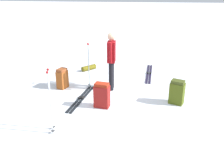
{
  "coord_description": "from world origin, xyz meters",
  "views": [
    {
      "loc": [
        6.07,
        0.75,
        2.95
      ],
      "look_at": [
        0.0,
        0.0,
        0.7
      ],
      "focal_mm": 38.73,
      "sensor_mm": 36.0,
      "label": 1
    }
  ],
  "objects_px": {
    "backpack_small_spare": "(62,79)",
    "ski_poles_planted_near": "(50,99)",
    "backpack_bright": "(177,92)",
    "backpack_large_dark": "(102,95)",
    "ski_poles_planted_far": "(89,63)",
    "ski_pair_far": "(81,98)",
    "sleeping_mat_rolled": "(89,68)",
    "ski_pair_near": "(149,73)",
    "skier_standing": "(111,58)"
  },
  "relations": [
    {
      "from": "skier_standing",
      "to": "sleeping_mat_rolled",
      "type": "height_order",
      "value": "skier_standing"
    },
    {
      "from": "backpack_large_dark",
      "to": "ski_poles_planted_far",
      "type": "height_order",
      "value": "ski_poles_planted_far"
    },
    {
      "from": "ski_poles_planted_far",
      "to": "skier_standing",
      "type": "bearing_deg",
      "value": 84.71
    },
    {
      "from": "ski_pair_far",
      "to": "ski_poles_planted_near",
      "type": "bearing_deg",
      "value": -7.68
    },
    {
      "from": "sleeping_mat_rolled",
      "to": "ski_poles_planted_near",
      "type": "bearing_deg",
      "value": 1.19
    },
    {
      "from": "ski_pair_near",
      "to": "backpack_bright",
      "type": "height_order",
      "value": "backpack_bright"
    },
    {
      "from": "backpack_large_dark",
      "to": "ski_pair_far",
      "type": "bearing_deg",
      "value": -121.2
    },
    {
      "from": "ski_pair_near",
      "to": "backpack_bright",
      "type": "distance_m",
      "value": 2.31
    },
    {
      "from": "ski_poles_planted_far",
      "to": "sleeping_mat_rolled",
      "type": "xyz_separation_m",
      "value": [
        -1.51,
        -0.35,
        -0.67
      ]
    },
    {
      "from": "ski_poles_planted_near",
      "to": "ski_poles_planted_far",
      "type": "height_order",
      "value": "ski_poles_planted_near"
    },
    {
      "from": "backpack_bright",
      "to": "ski_poles_planted_near",
      "type": "bearing_deg",
      "value": -59.13
    },
    {
      "from": "ski_pair_near",
      "to": "backpack_bright",
      "type": "relative_size",
      "value": 2.93
    },
    {
      "from": "backpack_small_spare",
      "to": "sleeping_mat_rolled",
      "type": "xyz_separation_m",
      "value": [
        -1.69,
        0.44,
        -0.21
      ]
    },
    {
      "from": "ski_pair_far",
      "to": "ski_poles_planted_near",
      "type": "height_order",
      "value": "ski_poles_planted_near"
    },
    {
      "from": "skier_standing",
      "to": "ski_pair_far",
      "type": "distance_m",
      "value": 1.43
    },
    {
      "from": "skier_standing",
      "to": "ski_pair_far",
      "type": "height_order",
      "value": "skier_standing"
    },
    {
      "from": "ski_pair_far",
      "to": "ski_poles_planted_near",
      "type": "relative_size",
      "value": 1.22
    },
    {
      "from": "ski_poles_planted_near",
      "to": "skier_standing",
      "type": "bearing_deg",
      "value": 158.27
    },
    {
      "from": "backpack_bright",
      "to": "backpack_small_spare",
      "type": "height_order",
      "value": "backpack_bright"
    },
    {
      "from": "skier_standing",
      "to": "backpack_small_spare",
      "type": "xyz_separation_m",
      "value": [
        0.11,
        -1.48,
        -0.66
      ]
    },
    {
      "from": "ski_pair_near",
      "to": "backpack_bright",
      "type": "xyz_separation_m",
      "value": [
        2.19,
        0.66,
        0.3
      ]
    },
    {
      "from": "backpack_large_dark",
      "to": "sleeping_mat_rolled",
      "type": "height_order",
      "value": "backpack_large_dark"
    },
    {
      "from": "ski_poles_planted_far",
      "to": "ski_poles_planted_near",
      "type": "bearing_deg",
      "value": -6.12
    },
    {
      "from": "skier_standing",
      "to": "backpack_bright",
      "type": "bearing_deg",
      "value": 67.87
    },
    {
      "from": "backpack_large_dark",
      "to": "sleeping_mat_rolled",
      "type": "bearing_deg",
      "value": -161.1
    },
    {
      "from": "ski_poles_planted_far",
      "to": "backpack_small_spare",
      "type": "bearing_deg",
      "value": -77.18
    },
    {
      "from": "backpack_small_spare",
      "to": "skier_standing",
      "type": "bearing_deg",
      "value": 94.45
    },
    {
      "from": "backpack_large_dark",
      "to": "backpack_bright",
      "type": "xyz_separation_m",
      "value": [
        -0.43,
        1.91,
        -0.0
      ]
    },
    {
      "from": "ski_poles_planted_far",
      "to": "sleeping_mat_rolled",
      "type": "bearing_deg",
      "value": -167.11
    },
    {
      "from": "backpack_bright",
      "to": "sleeping_mat_rolled",
      "type": "relative_size",
      "value": 1.18
    },
    {
      "from": "backpack_small_spare",
      "to": "backpack_bright",
      "type": "bearing_deg",
      "value": 79.27
    },
    {
      "from": "ski_pair_far",
      "to": "sleeping_mat_rolled",
      "type": "distance_m",
      "value": 2.38
    },
    {
      "from": "skier_standing",
      "to": "ski_pair_near",
      "type": "distance_m",
      "value": 2.08
    },
    {
      "from": "ski_poles_planted_far",
      "to": "ski_pair_near",
      "type": "bearing_deg",
      "value": 126.91
    },
    {
      "from": "ski_pair_near",
      "to": "backpack_large_dark",
      "type": "bearing_deg",
      "value": -25.47
    },
    {
      "from": "backpack_bright",
      "to": "backpack_small_spare",
      "type": "relative_size",
      "value": 1.06
    },
    {
      "from": "backpack_bright",
      "to": "ski_poles_planted_near",
      "type": "distance_m",
      "value": 3.26
    },
    {
      "from": "ski_poles_planted_near",
      "to": "ski_poles_planted_far",
      "type": "distance_m",
      "value": 2.48
    },
    {
      "from": "skier_standing",
      "to": "ski_pair_near",
      "type": "xyz_separation_m",
      "value": [
        -1.45,
        1.15,
        -0.94
      ]
    },
    {
      "from": "ski_poles_planted_near",
      "to": "ski_poles_planted_far",
      "type": "relative_size",
      "value": 1.02
    },
    {
      "from": "ski_pair_near",
      "to": "ski_poles_planted_far",
      "type": "height_order",
      "value": "ski_poles_planted_far"
    },
    {
      "from": "backpack_bright",
      "to": "skier_standing",
      "type": "bearing_deg",
      "value": -112.13
    },
    {
      "from": "backpack_large_dark",
      "to": "ski_poles_planted_near",
      "type": "distance_m",
      "value": 1.56
    },
    {
      "from": "ski_pair_near",
      "to": "ski_pair_far",
      "type": "xyz_separation_m",
      "value": [
        2.23,
        -1.89,
        0.0
      ]
    },
    {
      "from": "backpack_small_spare",
      "to": "ski_poles_planted_near",
      "type": "xyz_separation_m",
      "value": [
        2.28,
        0.52,
        0.47
      ]
    },
    {
      "from": "backpack_small_spare",
      "to": "ski_poles_planted_near",
      "type": "distance_m",
      "value": 2.39
    },
    {
      "from": "ski_pair_far",
      "to": "sleeping_mat_rolled",
      "type": "height_order",
      "value": "sleeping_mat_rolled"
    },
    {
      "from": "backpack_bright",
      "to": "ski_poles_planted_near",
      "type": "height_order",
      "value": "ski_poles_planted_near"
    },
    {
      "from": "ski_pair_far",
      "to": "ski_poles_planted_near",
      "type": "xyz_separation_m",
      "value": [
        1.61,
        -0.22,
        0.76
      ]
    },
    {
      "from": "ski_poles_planted_far",
      "to": "ski_pair_far",
      "type": "bearing_deg",
      "value": -3.14
    }
  ]
}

